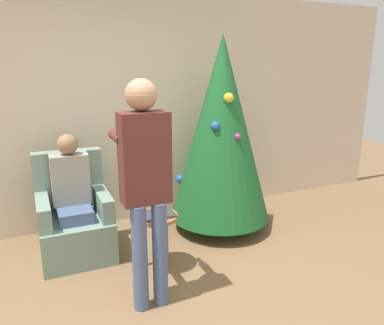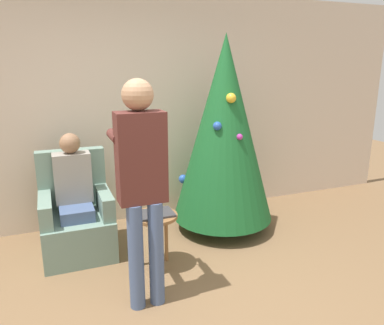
{
  "view_description": "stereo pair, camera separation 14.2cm",
  "coord_description": "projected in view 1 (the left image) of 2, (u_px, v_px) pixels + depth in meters",
  "views": [
    {
      "loc": [
        -0.91,
        -2.12,
        1.89
      ],
      "look_at": [
        0.45,
        0.97,
        0.99
      ],
      "focal_mm": 35.0,
      "sensor_mm": 36.0,
      "label": 1
    },
    {
      "loc": [
        -0.78,
        -2.17,
        1.89
      ],
      "look_at": [
        0.45,
        0.97,
        0.99
      ],
      "focal_mm": 35.0,
      "sensor_mm": 36.0,
      "label": 2
    }
  ],
  "objects": [
    {
      "name": "armchair",
      "position": [
        74.0,
        221.0,
        3.78
      ],
      "size": [
        0.68,
        0.74,
        1.02
      ],
      "color": "gray",
      "rests_on": "ground_plane"
    },
    {
      "name": "person_standing",
      "position": [
        145.0,
        176.0,
        2.8
      ],
      "size": [
        0.39,
        0.57,
        1.79
      ],
      "color": "#475B84",
      "rests_on": "ground_plane"
    },
    {
      "name": "christmas_tree",
      "position": [
        221.0,
        129.0,
        4.17
      ],
      "size": [
        1.14,
        1.14,
        2.2
      ],
      "color": "brown",
      "rests_on": "ground_plane"
    },
    {
      "name": "person_seated",
      "position": [
        72.0,
        192.0,
        3.66
      ],
      "size": [
        0.36,
        0.46,
        1.23
      ],
      "color": "#475B84",
      "rests_on": "ground_plane"
    },
    {
      "name": "laptop",
      "position": [
        156.0,
        214.0,
        3.45
      ],
      "size": [
        0.34,
        0.25,
        0.02
      ],
      "color": "#38383D",
      "rests_on": "side_stool"
    },
    {
      "name": "wall_back",
      "position": [
        113.0,
        111.0,
        4.34
      ],
      "size": [
        8.0,
        0.06,
        2.7
      ],
      "color": "beige",
      "rests_on": "ground_plane"
    },
    {
      "name": "side_stool",
      "position": [
        156.0,
        224.0,
        3.47
      ],
      "size": [
        0.42,
        0.42,
        0.53
      ],
      "color": "olive",
      "rests_on": "ground_plane"
    }
  ]
}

